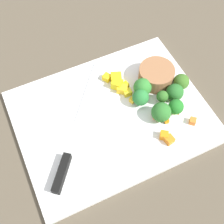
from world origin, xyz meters
TOP-DOWN VIEW (x-y plane):
  - ground_plane at (0.00, 0.00)m, footprint 4.00×4.00m
  - cutting_board at (0.00, 0.00)m, footprint 0.41×0.32m
  - prep_bowl at (0.13, 0.04)m, footprint 0.08×0.08m
  - chef_knife at (-0.11, -0.04)m, footprint 0.21×0.26m
  - carrot_dice_0 at (0.13, -0.05)m, footprint 0.02×0.02m
  - carrot_dice_1 at (0.08, -0.11)m, footprint 0.02×0.02m
  - carrot_dice_2 at (0.07, -0.10)m, footprint 0.02×0.02m
  - carrot_dice_3 at (0.09, -0.05)m, footprint 0.02×0.02m
  - carrot_dice_4 at (0.15, -0.09)m, footprint 0.02×0.02m
  - carrot_dice_5 at (0.10, -0.05)m, footprint 0.02×0.02m
  - carrot_dice_6 at (0.10, -0.07)m, footprint 0.01×0.01m
  - pepper_dice_0 at (0.04, 0.06)m, footprint 0.03×0.03m
  - pepper_dice_1 at (0.05, 0.08)m, footprint 0.03×0.03m
  - pepper_dice_2 at (0.05, 0.05)m, footprint 0.03×0.03m
  - pepper_dice_3 at (0.06, 0.05)m, footprint 0.02×0.02m
  - pepper_dice_4 at (0.05, 0.01)m, footprint 0.01×0.01m
  - pepper_dice_5 at (0.03, 0.09)m, footprint 0.02×0.02m
  - pepper_dice_6 at (0.05, 0.03)m, footprint 0.02×0.02m
  - broccoli_floret_0 at (0.08, 0.02)m, footprint 0.04×0.04m
  - broccoli_floret_1 at (0.09, -0.05)m, footprint 0.04×0.04m
  - broccoli_floret_2 at (0.14, -0.02)m, footprint 0.04×0.04m
  - broccoli_floret_3 at (0.11, -0.02)m, footprint 0.03×0.03m
  - broccoli_floret_4 at (0.17, -0.00)m, footprint 0.04×0.04m
  - broccoli_floret_5 at (0.07, -0.00)m, footprint 0.04×0.04m
  - broccoli_floret_6 at (0.12, -0.05)m, footprint 0.03×0.03m

SIDE VIEW (x-z plane):
  - ground_plane at x=0.00m, z-range 0.00..0.00m
  - cutting_board at x=0.00m, z-range 0.00..0.01m
  - carrot_dice_6 at x=0.10m, z-range 0.01..0.02m
  - pepper_dice_4 at x=0.05m, z-range 0.01..0.02m
  - carrot_dice_4 at x=0.15m, z-range 0.01..0.02m
  - pepper_dice_3 at x=0.06m, z-range 0.01..0.02m
  - pepper_dice_6 at x=0.05m, z-range 0.01..0.03m
  - carrot_dice_5 at x=0.10m, z-range 0.01..0.03m
  - carrot_dice_1 at x=0.08m, z-range 0.01..0.03m
  - chef_knife at x=-0.11m, z-range 0.01..0.03m
  - pepper_dice_5 at x=0.03m, z-range 0.01..0.03m
  - carrot_dice_2 at x=0.07m, z-range 0.01..0.03m
  - carrot_dice_3 at x=0.09m, z-range 0.01..0.03m
  - pepper_dice_2 at x=0.05m, z-range 0.01..0.03m
  - carrot_dice_0 at x=0.13m, z-range 0.01..0.03m
  - pepper_dice_1 at x=0.05m, z-range 0.01..0.03m
  - pepper_dice_0 at x=0.04m, z-range 0.01..0.03m
  - prep_bowl at x=0.13m, z-range 0.01..0.05m
  - broccoli_floret_4 at x=0.17m, z-range 0.01..0.05m
  - broccoli_floret_2 at x=0.14m, z-range 0.01..0.05m
  - broccoli_floret_3 at x=0.11m, z-range 0.02..0.05m
  - broccoli_floret_5 at x=0.07m, z-range 0.01..0.05m
  - broccoli_floret_1 at x=0.09m, z-range 0.01..0.06m
  - broccoli_floret_0 at x=0.08m, z-range 0.01..0.06m
  - broccoli_floret_6 at x=0.12m, z-range 0.02..0.06m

